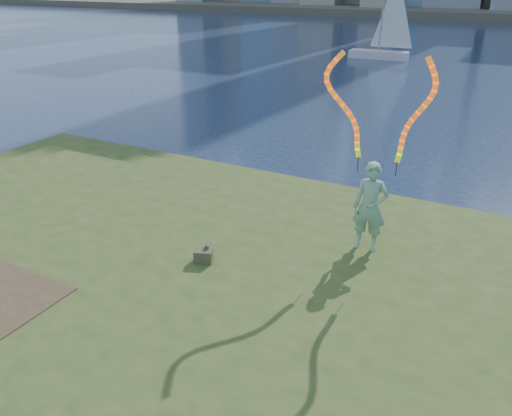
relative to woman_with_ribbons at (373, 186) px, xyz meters
The scene contains 6 objects.
ground 4.78m from the woman_with_ribbons, 147.72° to the right, with size 320.00×320.00×0.00m, color #17233B.
grassy_knoll 6.10m from the woman_with_ribbons, 128.22° to the right, with size 20.00×18.00×0.80m.
far_shore 92.81m from the woman_with_ribbons, 92.22° to the left, with size 320.00×40.00×1.20m, color #494435.
woman_with_ribbons is the anchor object (origin of this frame).
canvas_bag 3.63m from the woman_with_ribbons, 142.43° to the right, with size 0.42×0.47×0.34m.
sailboat 32.69m from the woman_with_ribbons, 104.40° to the left, with size 4.82×1.50×7.31m.
Camera 1 is at (5.83, -6.89, 5.97)m, focal length 35.00 mm.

